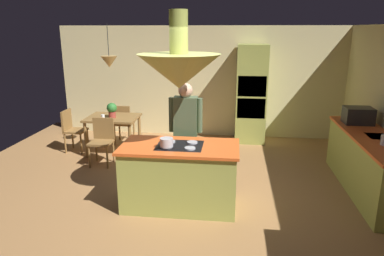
# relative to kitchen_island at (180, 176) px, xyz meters

# --- Properties ---
(ground) EXTENTS (8.16, 8.16, 0.00)m
(ground) POSITION_rel_kitchen_island_xyz_m (0.00, 0.20, -0.46)
(ground) COLOR #9E7042
(wall_back) EXTENTS (6.80, 0.10, 2.55)m
(wall_back) POSITION_rel_kitchen_island_xyz_m (0.00, 3.65, 0.82)
(wall_back) COLOR beige
(wall_back) RESTS_ON ground
(kitchen_island) EXTENTS (1.65, 0.86, 0.93)m
(kitchen_island) POSITION_rel_kitchen_island_xyz_m (0.00, 0.00, 0.00)
(kitchen_island) COLOR #A0A84C
(kitchen_island) RESTS_ON ground
(counter_run_right) EXTENTS (0.73, 2.52, 0.91)m
(counter_run_right) POSITION_rel_kitchen_island_xyz_m (2.84, 0.80, 0.00)
(counter_run_right) COLOR #A0A84C
(counter_run_right) RESTS_ON ground
(oven_tower) EXTENTS (0.66, 0.62, 2.16)m
(oven_tower) POSITION_rel_kitchen_island_xyz_m (1.10, 3.24, 0.62)
(oven_tower) COLOR #A0A84C
(oven_tower) RESTS_ON ground
(dining_table) EXTENTS (1.02, 0.82, 0.76)m
(dining_table) POSITION_rel_kitchen_island_xyz_m (-1.70, 2.10, 0.19)
(dining_table) COLOR olive
(dining_table) RESTS_ON ground
(person_at_island) EXTENTS (0.53, 0.22, 1.68)m
(person_at_island) POSITION_rel_kitchen_island_xyz_m (-0.01, 0.70, 0.50)
(person_at_island) COLOR tan
(person_at_island) RESTS_ON ground
(range_hood) EXTENTS (1.10, 1.10, 1.00)m
(range_hood) POSITION_rel_kitchen_island_xyz_m (0.00, -0.00, 1.50)
(range_hood) COLOR #A0A84C
(pendant_light_over_table) EXTENTS (0.32, 0.32, 0.82)m
(pendant_light_over_table) POSITION_rel_kitchen_island_xyz_m (-1.70, 2.10, 1.40)
(pendant_light_over_table) COLOR #E0B266
(chair_facing_island) EXTENTS (0.40, 0.40, 0.87)m
(chair_facing_island) POSITION_rel_kitchen_island_xyz_m (-1.70, 1.47, 0.04)
(chair_facing_island) COLOR olive
(chair_facing_island) RESTS_ON ground
(chair_by_back_wall) EXTENTS (0.40, 0.40, 0.87)m
(chair_by_back_wall) POSITION_rel_kitchen_island_xyz_m (-1.70, 2.73, 0.04)
(chair_by_back_wall) COLOR olive
(chair_by_back_wall) RESTS_ON ground
(chair_at_corner) EXTENTS (0.40, 0.40, 0.87)m
(chair_at_corner) POSITION_rel_kitchen_island_xyz_m (-2.59, 2.10, 0.04)
(chair_at_corner) COLOR olive
(chair_at_corner) RESTS_ON ground
(potted_plant_on_table) EXTENTS (0.20, 0.20, 0.30)m
(potted_plant_on_table) POSITION_rel_kitchen_island_xyz_m (-1.68, 2.03, 0.47)
(potted_plant_on_table) COLOR #99382D
(potted_plant_on_table) RESTS_ON dining_table
(cup_on_table) EXTENTS (0.07, 0.07, 0.09)m
(cup_on_table) POSITION_rel_kitchen_island_xyz_m (-1.82, 1.89, 0.35)
(cup_on_table) COLOR white
(cup_on_table) RESTS_ON dining_table
(microwave_on_counter) EXTENTS (0.46, 0.36, 0.28)m
(microwave_on_counter) POSITION_rel_kitchen_island_xyz_m (2.84, 1.55, 0.59)
(microwave_on_counter) COLOR #232326
(microwave_on_counter) RESTS_ON counter_run_right
(cooking_pot_on_cooktop) EXTENTS (0.18, 0.18, 0.12)m
(cooking_pot_on_cooktop) POSITION_rel_kitchen_island_xyz_m (-0.16, -0.13, 0.53)
(cooking_pot_on_cooktop) COLOR #B2B2B7
(cooking_pot_on_cooktop) RESTS_ON kitchen_island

